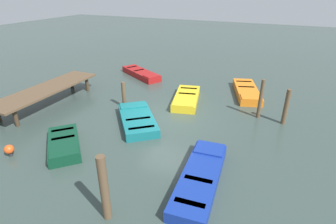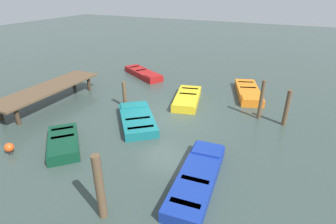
% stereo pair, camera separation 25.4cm
% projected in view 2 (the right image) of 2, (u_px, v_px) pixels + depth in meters
% --- Properties ---
extents(ground_plane, '(80.00, 80.00, 0.00)m').
position_uv_depth(ground_plane, '(168.00, 118.00, 13.31)').
color(ground_plane, '#33423D').
extents(dock_segment, '(6.38, 1.86, 0.95)m').
position_uv_depth(dock_segment, '(48.00, 89.00, 14.69)').
color(dock_segment, brown).
rests_on(dock_segment, ground_plane).
extents(rowboat_blue, '(4.02, 1.51, 0.46)m').
position_uv_depth(rowboat_blue, '(197.00, 178.00, 8.87)').
color(rowboat_blue, navy).
rests_on(rowboat_blue, ground_plane).
extents(rowboat_yellow, '(3.48, 2.00, 0.46)m').
position_uv_depth(rowboat_yellow, '(187.00, 98.00, 15.09)').
color(rowboat_yellow, gold).
rests_on(rowboat_yellow, ground_plane).
extents(rowboat_dark_green, '(2.66, 2.67, 0.46)m').
position_uv_depth(rowboat_dark_green, '(63.00, 143.00, 10.84)').
color(rowboat_dark_green, '#0C3823').
rests_on(rowboat_dark_green, ground_plane).
extents(rowboat_orange, '(3.93, 2.32, 0.46)m').
position_uv_depth(rowboat_orange, '(248.00, 92.00, 16.00)').
color(rowboat_orange, orange).
rests_on(rowboat_orange, ground_plane).
extents(rowboat_teal, '(3.44, 3.20, 0.46)m').
position_uv_depth(rowboat_teal, '(137.00, 119.00, 12.75)').
color(rowboat_teal, '#14666B').
rests_on(rowboat_teal, ground_plane).
extents(rowboat_red, '(2.85, 3.84, 0.46)m').
position_uv_depth(rowboat_red, '(143.00, 73.00, 19.38)').
color(rowboat_red, maroon).
rests_on(rowboat_red, ground_plane).
extents(mooring_piling_mid_left, '(0.21, 0.21, 1.75)m').
position_uv_depth(mooring_piling_mid_left, '(287.00, 108.00, 12.33)').
color(mooring_piling_mid_left, brown).
rests_on(mooring_piling_mid_left, ground_plane).
extents(mooring_piling_center, '(0.25, 0.25, 2.10)m').
position_uv_depth(mooring_piling_center, '(100.00, 187.00, 7.24)').
color(mooring_piling_center, brown).
rests_on(mooring_piling_center, ground_plane).
extents(mooring_piling_far_left, '(0.18, 0.18, 2.00)m').
position_uv_depth(mooring_piling_far_left, '(261.00, 100.00, 12.90)').
color(mooring_piling_far_left, brown).
rests_on(mooring_piling_far_left, ground_plane).
extents(mooring_piling_near_left, '(0.22, 0.22, 1.43)m').
position_uv_depth(mooring_piling_near_left, '(125.00, 94.00, 14.30)').
color(mooring_piling_near_left, brown).
rests_on(mooring_piling_near_left, ground_plane).
extents(marker_buoy, '(0.36, 0.36, 0.48)m').
position_uv_depth(marker_buoy, '(9.00, 148.00, 10.39)').
color(marker_buoy, '#262626').
rests_on(marker_buoy, ground_plane).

